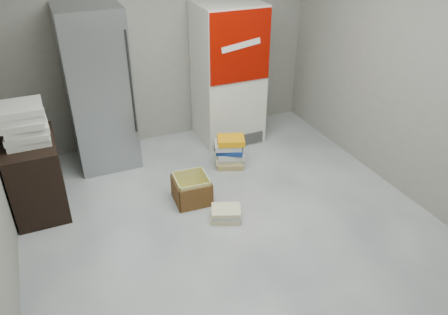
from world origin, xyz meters
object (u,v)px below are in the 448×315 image
coke_cooler (228,74)px  phonebook_stack_main (230,152)px  steel_fridge (98,89)px  wood_shelf (36,176)px  cardboard_box (192,191)px

coke_cooler → phonebook_stack_main: size_ratio=4.35×
steel_fridge → wood_shelf: bearing=-138.7°
steel_fridge → coke_cooler: size_ratio=1.06×
phonebook_stack_main → steel_fridge: bearing=170.9°
coke_cooler → cardboard_box: bearing=-128.3°
cardboard_box → steel_fridge: bearing=121.8°
steel_fridge → wood_shelf: steel_fridge is taller
wood_shelf → phonebook_stack_main: wood_shelf is taller
cardboard_box → phonebook_stack_main: bearing=40.0°
steel_fridge → wood_shelf: size_ratio=2.37×
coke_cooler → phonebook_stack_main: 1.06m
coke_cooler → wood_shelf: (-2.48, -0.72, -0.50)m
wood_shelf → phonebook_stack_main: 2.19m
steel_fridge → cardboard_box: steel_fridge is taller
phonebook_stack_main → coke_cooler: bearing=87.4°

